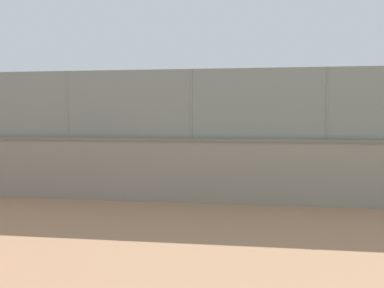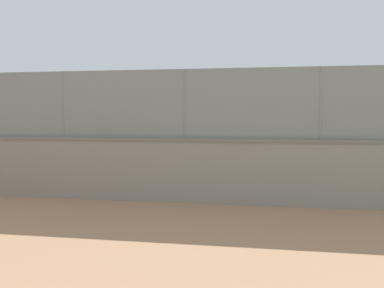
# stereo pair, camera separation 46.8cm
# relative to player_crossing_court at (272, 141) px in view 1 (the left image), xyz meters

# --- Properties ---
(ground_plane) EXTENTS (260.00, 260.00, 0.00)m
(ground_plane) POSITION_rel_player_crossing_court_xyz_m (1.74, -0.91, -0.90)
(ground_plane) COLOR tan
(perimeter_wall) EXTENTS (30.17, 0.48, 1.63)m
(perimeter_wall) POSITION_rel_player_crossing_court_xyz_m (4.25, 10.31, -0.08)
(perimeter_wall) COLOR gray
(perimeter_wall) RESTS_ON ground_plane
(fence_panel_on_wall) EXTENTS (29.64, 0.09, 1.72)m
(fence_panel_on_wall) POSITION_rel_player_crossing_court_xyz_m (4.25, 10.31, 1.59)
(fence_panel_on_wall) COLOR gray
(fence_panel_on_wall) RESTS_ON perimeter_wall
(player_crossing_court) EXTENTS (0.72, 1.02, 1.53)m
(player_crossing_court) POSITION_rel_player_crossing_court_xyz_m (0.00, 0.00, 0.00)
(player_crossing_court) COLOR #591919
(player_crossing_court) RESTS_ON ground_plane
(player_at_service_line) EXTENTS (0.79, 1.16, 1.67)m
(player_at_service_line) POSITION_rel_player_crossing_court_xyz_m (1.92, 3.82, 0.09)
(player_at_service_line) COLOR navy
(player_at_service_line) RESTS_ON ground_plane
(player_baseline_waiting) EXTENTS (0.93, 0.97, 1.60)m
(player_baseline_waiting) POSITION_rel_player_crossing_court_xyz_m (7.05, -1.92, 0.05)
(player_baseline_waiting) COLOR #B2B2B2
(player_baseline_waiting) RESTS_ON ground_plane
(sports_ball) EXTENTS (0.15, 0.15, 0.15)m
(sports_ball) POSITION_rel_player_crossing_court_xyz_m (0.48, 2.39, 0.18)
(sports_ball) COLOR orange
(spare_ball_by_wall) EXTENTS (0.12, 0.12, 0.12)m
(spare_ball_by_wall) POSITION_rel_player_crossing_court_xyz_m (3.22, 8.57, -0.84)
(spare_ball_by_wall) COLOR #3399D8
(spare_ball_by_wall) RESTS_ON ground_plane
(courtside_bench) EXTENTS (1.60, 0.38, 0.87)m
(courtside_bench) POSITION_rel_player_crossing_court_xyz_m (6.26, 8.64, -0.44)
(courtside_bench) COLOR brown
(courtside_bench) RESTS_ON ground_plane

